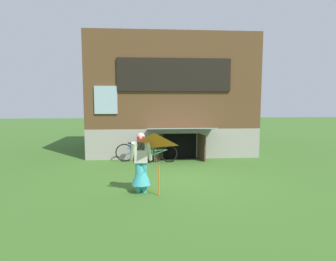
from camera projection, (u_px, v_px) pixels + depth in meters
ground_plane at (183, 179)px, 8.61m from camera, size 60.00×60.00×0.00m
log_house at (170, 97)px, 13.56m from camera, size 7.21×5.66×5.18m
person at (141, 168)px, 7.33m from camera, size 0.61×0.52×1.58m
kite at (154, 150)px, 6.71m from camera, size 0.94×1.06×1.49m
bicycle_green at (158, 154)px, 10.83m from camera, size 1.52×0.26×0.70m
bicycle_blue at (137, 152)px, 11.06m from camera, size 1.67×0.17×0.76m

